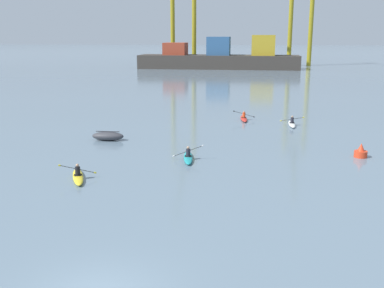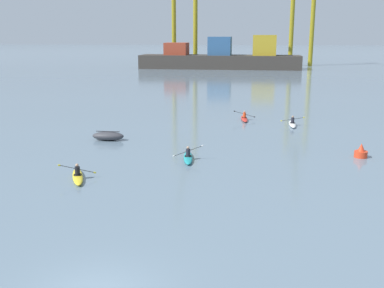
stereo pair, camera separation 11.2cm
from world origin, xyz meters
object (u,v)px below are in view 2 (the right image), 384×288
object	(u,v)px
container_barge	(221,58)
kayak_red	(244,118)
kayak_white	(292,124)
channel_buoy	(361,152)
gantry_crane_west_mid	(303,2)
kayak_yellow	(78,176)
capsized_dinghy	(108,136)
kayak_teal	(188,157)

from	to	relation	value
container_barge	kayak_red	size ratio (longest dim) A/B	11.82
container_barge	kayak_white	world-z (taller)	container_barge
container_barge	kayak_red	bearing A→B (deg)	-83.49
container_barge	channel_buoy	size ratio (longest dim) A/B	40.73
gantry_crane_west_mid	channel_buoy	bearing A→B (deg)	-92.49
gantry_crane_west_mid	kayak_red	distance (m)	88.02
kayak_white	kayak_red	bearing A→B (deg)	154.30
kayak_yellow	kayak_red	bearing A→B (deg)	65.86
kayak_yellow	container_barge	bearing A→B (deg)	89.35
container_barge	kayak_yellow	size ratio (longest dim) A/B	12.17
capsized_dinghy	kayak_yellow	bearing A→B (deg)	-81.58
capsized_dinghy	kayak_white	size ratio (longest dim) A/B	0.77
channel_buoy	kayak_white	bearing A→B (deg)	109.79
capsized_dinghy	kayak_teal	distance (m)	8.74
container_barge	capsized_dinghy	distance (m)	82.16
kayak_yellow	kayak_red	distance (m)	22.50
kayak_yellow	kayak_teal	xyz separation A→B (m)	(5.85, 5.13, 0.00)
kayak_teal	kayak_red	size ratio (longest dim) A/B	1.00
kayak_red	kayak_white	distance (m)	5.10
kayak_teal	kayak_red	distance (m)	15.77
kayak_yellow	kayak_white	distance (m)	22.94
kayak_red	capsized_dinghy	bearing A→B (deg)	-135.12
capsized_dinghy	kayak_yellow	xyz separation A→B (m)	(1.47, -9.91, -0.18)
gantry_crane_west_mid	kayak_red	bearing A→B (deg)	-98.53
channel_buoy	kayak_white	world-z (taller)	channel_buoy
channel_buoy	kayak_red	size ratio (longest dim) A/B	0.29
capsized_dinghy	kayak_teal	size ratio (longest dim) A/B	0.76
capsized_dinghy	gantry_crane_west_mid	bearing A→B (deg)	76.26
capsized_dinghy	kayak_yellow	size ratio (longest dim) A/B	0.79
container_barge	capsized_dinghy	bearing A→B (deg)	-91.75
gantry_crane_west_mid	kayak_teal	xyz separation A→B (m)	(-16.15, -100.80, -17.08)
container_barge	kayak_teal	bearing A→B (deg)	-86.83
container_barge	kayak_red	world-z (taller)	container_barge
container_barge	kayak_white	distance (m)	74.81
gantry_crane_west_mid	kayak_white	size ratio (longest dim) A/B	10.67
capsized_dinghy	kayak_yellow	world-z (taller)	kayak_yellow
channel_buoy	kayak_yellow	distance (m)	19.21
capsized_dinghy	channel_buoy	distance (m)	19.34
kayak_yellow	kayak_white	size ratio (longest dim) A/B	0.98
capsized_dinghy	kayak_red	size ratio (longest dim) A/B	0.76
container_barge	kayak_red	distance (m)	71.97
gantry_crane_west_mid	channel_buoy	distance (m)	100.03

